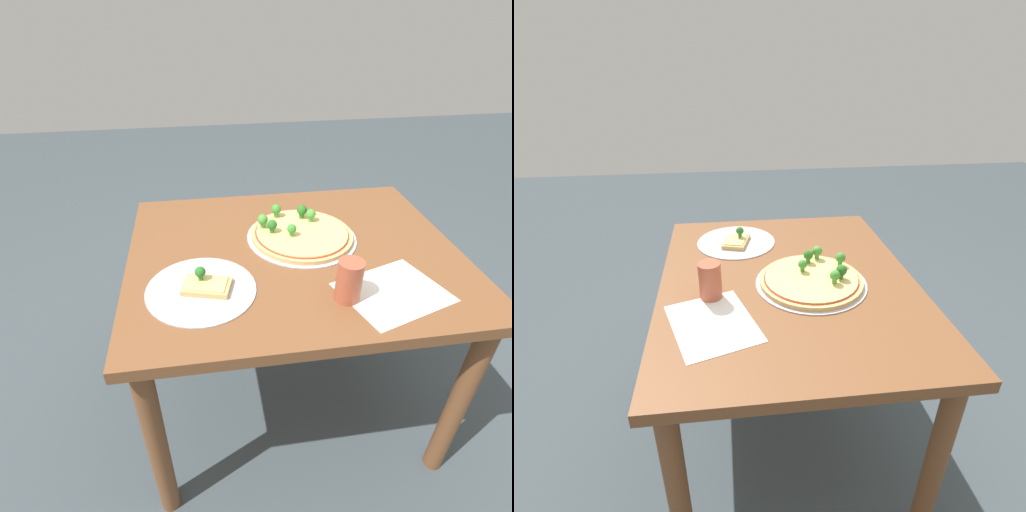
# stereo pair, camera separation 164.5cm
# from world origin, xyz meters

# --- Properties ---
(ground_plane) EXTENTS (8.00, 8.00, 0.00)m
(ground_plane) POSITION_xyz_m (0.00, 0.00, 0.00)
(ground_plane) COLOR #3D474C
(dining_table) EXTENTS (1.04, 0.84, 0.72)m
(dining_table) POSITION_xyz_m (0.00, 0.00, 0.62)
(dining_table) COLOR brown
(dining_table) RESTS_ON ground_plane
(pizza_tray_whole) EXTENTS (0.36, 0.36, 0.07)m
(pizza_tray_whole) POSITION_xyz_m (0.04, 0.08, 0.74)
(pizza_tray_whole) COLOR #B7B7BC
(pizza_tray_whole) RESTS_ON dining_table
(pizza_tray_slice) EXTENTS (0.31, 0.31, 0.07)m
(pizza_tray_slice) POSITION_xyz_m (-0.30, -0.16, 0.73)
(pizza_tray_slice) COLOR #B7B7BC
(pizza_tray_slice) RESTS_ON dining_table
(drinking_cup) EXTENTS (0.07, 0.07, 0.12)m
(drinking_cup) POSITION_xyz_m (0.09, -0.25, 0.78)
(drinking_cup) COLOR #AD5138
(drinking_cup) RESTS_ON dining_table
(paper_menu) EXTENTS (0.33, 0.29, 0.00)m
(paper_menu) POSITION_xyz_m (0.22, -0.25, 0.72)
(paper_menu) COLOR white
(paper_menu) RESTS_ON dining_table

